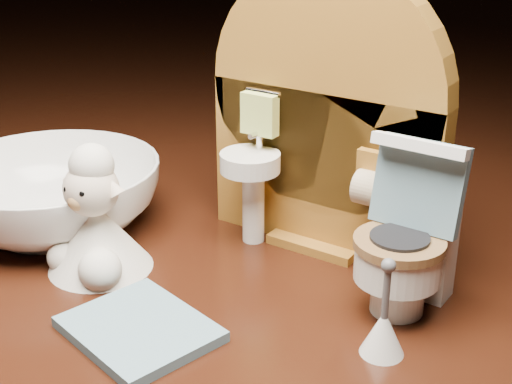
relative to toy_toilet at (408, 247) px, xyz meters
The scene contains 6 objects.
backdrop_panel 0.08m from the toy_toilet, 153.01° to the left, with size 0.13×0.05×0.15m.
toy_toilet is the anchor object (origin of this frame).
bath_mat 0.13m from the toy_toilet, 134.41° to the right, with size 0.06×0.05×0.00m, color slate.
toilet_brush 0.05m from the toy_toilet, 79.20° to the right, with size 0.02×0.02×0.04m.
plush_lamb 0.15m from the toy_toilet, 158.65° to the right, with size 0.05×0.05×0.07m.
ceramic_bowl 0.20m from the toy_toilet, behind, with size 0.12×0.12×0.04m, color white.
Camera 1 is at (0.16, -0.25, 0.18)m, focal length 50.00 mm.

